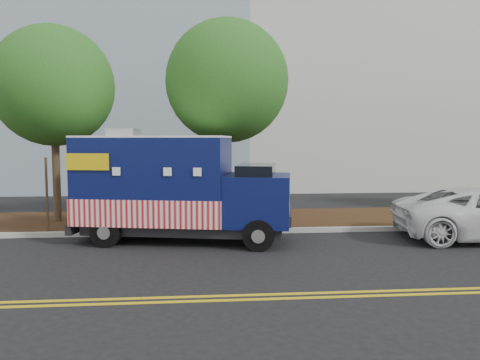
{
  "coord_description": "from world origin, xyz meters",
  "views": [
    {
      "loc": [
        -0.79,
        -13.02,
        2.94
      ],
      "look_at": [
        0.43,
        0.6,
        1.76
      ],
      "focal_mm": 35.0,
      "sensor_mm": 36.0,
      "label": 1
    }
  ],
  "objects": [
    {
      "name": "food_truck",
      "position": [
        -1.51,
        0.57,
        1.48
      ],
      "size": [
        6.5,
        3.44,
        3.26
      ],
      "rotation": [
        0.0,
        0.0,
        -0.2
      ],
      "color": "black",
      "rests_on": "ground"
    },
    {
      "name": "centerline_far",
      "position": [
        0.0,
        -4.7,
        0.01
      ],
      "size": [
        120.0,
        0.1,
        0.01
      ],
      "primitive_type": "cube",
      "color": "gold",
      "rests_on": "ground"
    },
    {
      "name": "curb",
      "position": [
        0.0,
        1.4,
        0.07
      ],
      "size": [
        120.0,
        0.18,
        0.15
      ],
      "primitive_type": "cube",
      "color": "#9E9E99",
      "rests_on": "ground"
    },
    {
      "name": "tree_a",
      "position": [
        -5.63,
        3.42,
        4.73
      ],
      "size": [
        4.05,
        4.05,
        6.77
      ],
      "color": "#38281C",
      "rests_on": "ground"
    },
    {
      "name": "ground",
      "position": [
        0.0,
        0.0,
        0.0
      ],
      "size": [
        120.0,
        120.0,
        0.0
      ],
      "primitive_type": "plane",
      "color": "black",
      "rests_on": "ground"
    },
    {
      "name": "tree_b",
      "position": [
        0.21,
        3.05,
        4.91
      ],
      "size": [
        4.17,
        4.17,
        7.01
      ],
      "color": "#38281C",
      "rests_on": "ground"
    },
    {
      "name": "sign_post",
      "position": [
        -5.41,
        1.66,
        1.2
      ],
      "size": [
        0.06,
        0.06,
        2.4
      ],
      "primitive_type": "cube",
      "color": "#473828",
      "rests_on": "ground"
    },
    {
      "name": "mulch_strip",
      "position": [
        0.0,
        3.5,
        0.07
      ],
      "size": [
        120.0,
        4.0,
        0.15
      ],
      "primitive_type": "cube",
      "color": "#321E0D",
      "rests_on": "ground"
    },
    {
      "name": "centerline_near",
      "position": [
        0.0,
        -4.45,
        0.01
      ],
      "size": [
        120.0,
        0.1,
        0.01
      ],
      "primitive_type": "cube",
      "color": "gold",
      "rests_on": "ground"
    }
  ]
}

